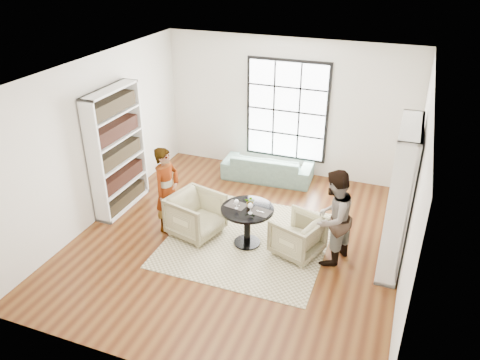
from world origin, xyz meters
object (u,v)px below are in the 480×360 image
at_px(armchair_right, 297,236).
at_px(person_left, 167,190).
at_px(person_right, 333,218).
at_px(wine_glass_right, 250,206).
at_px(pedestal_table, 247,218).
at_px(sofa, 268,167).
at_px(wine_glass_left, 236,202).
at_px(flower_centerpiece, 250,202).
at_px(armchair_left, 196,215).

relative_size(armchair_right, person_left, 0.47).
height_order(person_right, wine_glass_right, person_right).
relative_size(pedestal_table, sofa, 0.46).
height_order(wine_glass_left, flower_centerpiece, flower_centerpiece).
relative_size(wine_glass_left, wine_glass_right, 0.89).
relative_size(pedestal_table, armchair_left, 1.06).
bearing_deg(sofa, person_right, 123.73).
height_order(person_left, wine_glass_left, person_left).
xyz_separation_m(pedestal_table, wine_glass_right, (0.10, -0.13, 0.34)).
bearing_deg(person_right, sofa, -123.78).
relative_size(person_left, flower_centerpiece, 7.87).
bearing_deg(pedestal_table, person_left, -179.32).
bearing_deg(flower_centerpiece, armchair_left, -175.48).
bearing_deg(person_left, person_right, -78.42).
bearing_deg(wine_glass_left, flower_centerpiece, 33.21).
relative_size(person_left, wine_glass_left, 9.17).
distance_m(armchair_left, wine_glass_right, 1.17).
height_order(sofa, armchair_right, armchair_right).
bearing_deg(person_left, armchair_left, -79.71).
distance_m(pedestal_table, wine_glass_left, 0.37).
relative_size(sofa, person_left, 1.22).
height_order(armchair_left, person_right, person_right).
distance_m(sofa, wine_glass_right, 2.76).
bearing_deg(wine_glass_right, armchair_right, 13.25).
height_order(sofa, person_right, person_right).
distance_m(sofa, flower_centerpiece, 2.55).
bearing_deg(armchair_right, wine_glass_left, -63.81).
height_order(pedestal_table, armchair_left, armchair_left).
xyz_separation_m(person_right, wine_glass_left, (-1.59, -0.12, 0.03)).
height_order(armchair_right, flower_centerpiece, flower_centerpiece).
height_order(pedestal_table, flower_centerpiece, flower_centerpiece).
height_order(armchair_left, wine_glass_right, wine_glass_right).
relative_size(wine_glass_left, flower_centerpiece, 0.86).
distance_m(pedestal_table, armchair_left, 0.97).
distance_m(pedestal_table, sofa, 2.56).
bearing_deg(armchair_right, person_right, 109.65).
xyz_separation_m(armchair_left, wine_glass_left, (0.80, -0.05, 0.46)).
height_order(pedestal_table, wine_glass_right, wine_glass_right).
xyz_separation_m(sofa, armchair_left, (-0.53, -2.53, 0.10)).
height_order(person_left, person_right, person_right).
bearing_deg(wine_glass_left, person_left, 177.72).
distance_m(pedestal_table, wine_glass_right, 0.38).
bearing_deg(wine_glass_left, sofa, 95.80).
bearing_deg(wine_glass_right, person_left, 175.88).
xyz_separation_m(pedestal_table, wine_glass_left, (-0.17, -0.07, 0.32)).
distance_m(armchair_left, wine_glass_left, 0.92).
bearing_deg(pedestal_table, sofa, 99.75).
distance_m(pedestal_table, armchair_right, 0.89).
xyz_separation_m(pedestal_table, flower_centerpiece, (0.03, 0.06, 0.30)).
relative_size(armchair_right, wine_glass_left, 4.35).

